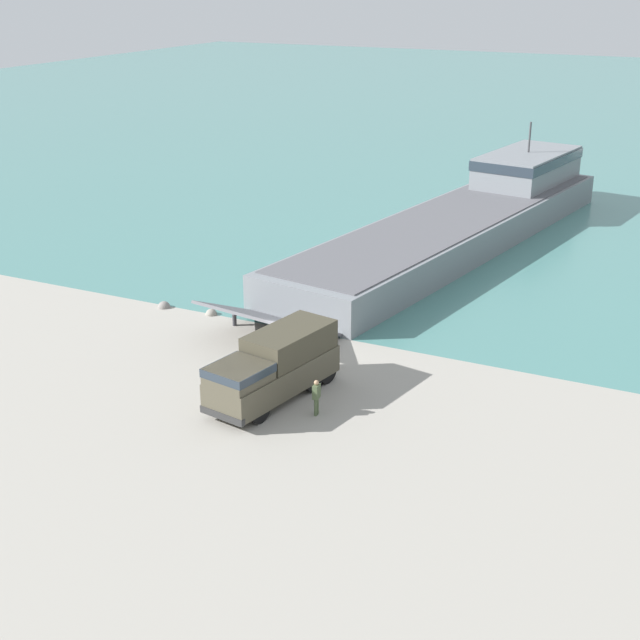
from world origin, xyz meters
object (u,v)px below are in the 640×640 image
(soldier_on_ramp, at_px, (316,395))
(mooring_bollard, at_px, (234,319))
(military_truck, at_px, (274,366))
(landing_craft, at_px, (469,216))

(soldier_on_ramp, xyz_separation_m, mooring_bollard, (-8.79, 7.55, -0.58))
(soldier_on_ramp, relative_size, mooring_bollard, 2.33)
(military_truck, height_order, soldier_on_ramp, military_truck)
(landing_craft, bearing_deg, soldier_on_ramp, -76.35)
(landing_craft, xyz_separation_m, military_truck, (-0.06, -29.24, -0.13))
(landing_craft, xyz_separation_m, mooring_bollard, (-6.37, -22.41, -1.30))
(landing_craft, relative_size, mooring_bollard, 59.07)
(soldier_on_ramp, height_order, mooring_bollard, soldier_on_ramp)
(military_truck, bearing_deg, mooring_bollard, -127.05)
(landing_craft, relative_size, soldier_on_ramp, 25.33)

